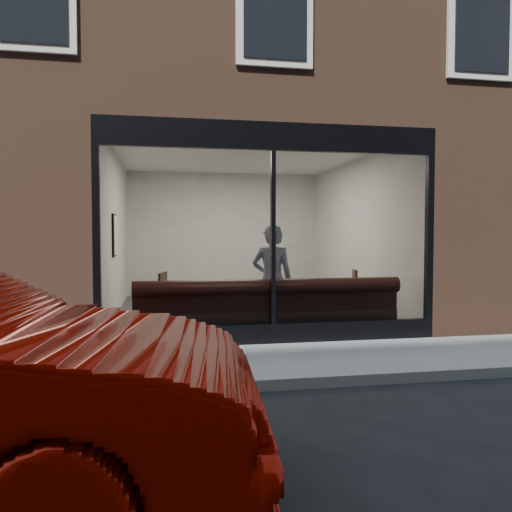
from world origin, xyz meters
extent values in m
plane|color=black|center=(0.00, 0.00, 0.00)|extent=(120.00, 120.00, 0.00)
cube|color=gray|center=(0.00, 1.00, 0.01)|extent=(40.00, 2.00, 0.01)
cube|color=gray|center=(0.00, -0.05, 0.06)|extent=(40.00, 0.10, 0.12)
cube|color=brown|center=(-3.75, 8.00, 1.60)|extent=(2.50, 12.00, 3.20)
cube|color=brown|center=(3.75, 8.00, 1.60)|extent=(2.50, 12.00, 3.20)
cube|color=brown|center=(0.00, 11.00, 1.60)|extent=(5.00, 6.00, 3.20)
plane|color=#2D2D30|center=(0.00, 5.00, 0.02)|extent=(6.00, 6.00, 0.00)
plane|color=white|center=(0.00, 5.00, 3.19)|extent=(6.00, 6.00, 0.00)
plane|color=beige|center=(0.00, 7.99, 1.60)|extent=(5.00, 0.00, 5.00)
plane|color=beige|center=(-2.49, 5.00, 1.60)|extent=(0.00, 6.00, 6.00)
plane|color=beige|center=(2.49, 5.00, 1.60)|extent=(0.00, 6.00, 6.00)
cube|color=black|center=(0.00, 2.05, 0.15)|extent=(5.00, 0.10, 0.30)
cube|color=black|center=(0.00, 2.05, 3.00)|extent=(5.00, 0.10, 0.40)
cube|color=black|center=(0.00, 2.05, 1.55)|extent=(0.06, 0.10, 2.50)
plane|color=white|center=(0.00, 2.02, 1.55)|extent=(4.80, 0.00, 4.80)
cube|color=#381B14|center=(0.00, 2.45, 0.23)|extent=(4.00, 0.55, 0.45)
imported|color=#96A5C9|center=(0.12, 2.65, 0.87)|extent=(0.72, 0.57, 1.75)
cube|color=black|center=(-1.60, 3.08, 0.74)|extent=(0.69, 0.69, 0.04)
cube|color=black|center=(1.10, 3.00, 0.74)|extent=(0.70, 0.70, 0.03)
cube|color=black|center=(-1.76, 3.66, 0.24)|extent=(0.57, 0.57, 0.04)
cube|color=black|center=(1.68, 3.65, 0.24)|extent=(0.49, 0.49, 0.04)
cube|color=white|center=(-2.45, 4.67, 1.58)|extent=(0.02, 0.55, 0.73)
camera|label=1|loc=(-1.54, -4.99, 1.60)|focal=35.00mm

